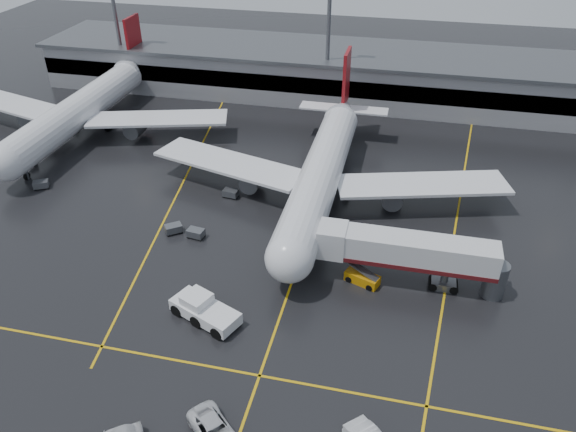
# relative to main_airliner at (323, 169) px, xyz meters

# --- Properties ---
(ground) EXTENTS (220.00, 220.00, 0.00)m
(ground) POSITION_rel_main_airliner_xyz_m (0.00, -9.70, -4.21)
(ground) COLOR black
(ground) RESTS_ON ground
(apron_line_centre) EXTENTS (0.25, 90.00, 0.02)m
(apron_line_centre) POSITION_rel_main_airliner_xyz_m (0.00, -9.70, -4.20)
(apron_line_centre) COLOR gold
(apron_line_centre) RESTS_ON ground
(apron_line_stop) EXTENTS (60.00, 0.25, 0.02)m
(apron_line_stop) POSITION_rel_main_airliner_xyz_m (0.00, -31.70, -4.20)
(apron_line_stop) COLOR gold
(apron_line_stop) RESTS_ON ground
(apron_line_left) EXTENTS (9.99, 69.35, 0.02)m
(apron_line_left) POSITION_rel_main_airliner_xyz_m (-20.00, 0.30, -4.20)
(apron_line_left) COLOR gold
(apron_line_left) RESTS_ON ground
(apron_line_right) EXTENTS (7.57, 69.64, 0.02)m
(apron_line_right) POSITION_rel_main_airliner_xyz_m (18.00, 0.30, -4.20)
(apron_line_right) COLOR gold
(apron_line_right) RESTS_ON ground
(terminal) EXTENTS (122.00, 19.00, 8.60)m
(terminal) POSITION_rel_main_airliner_xyz_m (0.00, 38.23, 0.11)
(terminal) COLOR gray
(terminal) RESTS_ON ground
(light_mast_left) EXTENTS (3.00, 1.20, 25.45)m
(light_mast_left) POSITION_rel_main_airliner_xyz_m (-45.00, 32.30, 10.27)
(light_mast_left) COLOR #595B60
(light_mast_left) RESTS_ON ground
(light_mast_mid) EXTENTS (3.00, 1.20, 25.45)m
(light_mast_mid) POSITION_rel_main_airliner_xyz_m (-5.00, 32.30, 10.27)
(light_mast_mid) COLOR #595B60
(light_mast_mid) RESTS_ON ground
(main_airliner) EXTENTS (48.80, 45.60, 14.10)m
(main_airliner) POSITION_rel_main_airliner_xyz_m (0.00, 0.00, 0.00)
(main_airliner) COLOR silver
(main_airliner) RESTS_ON ground
(second_airliner) EXTENTS (48.80, 45.60, 14.10)m
(second_airliner) POSITION_rel_main_airliner_xyz_m (-42.00, 12.00, 0.00)
(second_airliner) COLOR silver
(second_airliner) RESTS_ON ground
(jet_bridge) EXTENTS (19.90, 3.40, 6.05)m
(jet_bridge) POSITION_rel_main_airliner_xyz_m (11.87, -15.70, -0.28)
(jet_bridge) COLOR silver
(jet_bridge) RESTS_ON ground
(pushback_tractor) EXTENTS (7.85, 5.54, 2.60)m
(pushback_tractor) POSITION_rel_main_airliner_xyz_m (-7.38, -25.80, -3.17)
(pushback_tractor) COLOR white
(pushback_tractor) RESTS_ON ground
(belt_loader) EXTENTS (4.03, 2.78, 2.35)m
(belt_loader) POSITION_rel_main_airliner_xyz_m (7.43, -16.76, -3.63)
(belt_loader) COLOR #C77F08
(belt_loader) RESTS_ON ground
(service_van_a) EXTENTS (5.89, 5.67, 1.56)m
(service_van_a) POSITION_rel_main_airliner_xyz_m (-1.79, -38.47, -3.43)
(service_van_a) COLOR silver
(service_van_a) RESTS_ON ground
(baggage_cart_a) EXTENTS (2.16, 1.56, 1.12)m
(baggage_cart_a) POSITION_rel_main_airliner_xyz_m (-13.21, -12.85, -3.58)
(baggage_cart_a) COLOR #595B60
(baggage_cart_a) RESTS_ON ground
(baggage_cart_b) EXTENTS (2.38, 2.24, 1.12)m
(baggage_cart_b) POSITION_rel_main_airliner_xyz_m (-16.22, -12.54, -3.58)
(baggage_cart_b) COLOR #595B60
(baggage_cart_b) RESTS_ON ground
(baggage_cart_c) EXTENTS (2.14, 1.53, 1.12)m
(baggage_cart_c) POSITION_rel_main_airliner_xyz_m (-12.00, -2.89, -3.58)
(baggage_cart_c) COLOR #595B60
(baggage_cart_c) RESTS_ON ground
(baggage_cart_d) EXTENTS (2.28, 1.79, 1.12)m
(baggage_cart_d) POSITION_rel_main_airliner_xyz_m (-44.41, -0.73, -3.58)
(baggage_cart_d) COLOR #595B60
(baggage_cart_d) RESTS_ON ground
(baggage_cart_e) EXTENTS (2.38, 2.11, 1.12)m
(baggage_cart_e) POSITION_rel_main_airliner_xyz_m (-38.44, -6.59, -3.58)
(baggage_cart_e) COLOR #595B60
(baggage_cart_e) RESTS_ON ground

